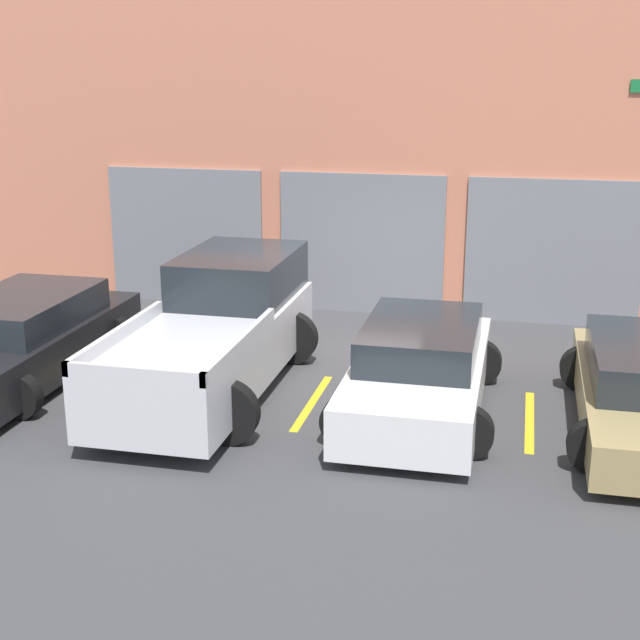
# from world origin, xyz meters

# --- Properties ---
(ground_plane) EXTENTS (28.00, 28.00, 0.00)m
(ground_plane) POSITION_xyz_m (0.00, 0.00, 0.00)
(ground_plane) COLOR #3D3D3F
(shophouse_building) EXTENTS (17.86, 0.68, 5.95)m
(shophouse_building) POSITION_xyz_m (-0.01, 3.29, 2.93)
(shophouse_building) COLOR #D17A5B
(shophouse_building) RESTS_ON ground
(pickup_truck) EXTENTS (2.45, 5.25, 1.84)m
(pickup_truck) POSITION_xyz_m (-1.53, -1.63, 0.86)
(pickup_truck) COLOR silver
(pickup_truck) RESTS_ON ground
(sedan_white) EXTENTS (2.19, 4.39, 1.28)m
(sedan_white) POSITION_xyz_m (1.53, -1.92, 0.61)
(sedan_white) COLOR white
(sedan_white) RESTS_ON ground
(sedan_side) EXTENTS (2.26, 4.74, 1.31)m
(sedan_side) POSITION_xyz_m (-4.60, -1.92, 0.62)
(sedan_side) COLOR black
(sedan_side) RESTS_ON ground
(parking_stripe_left) EXTENTS (0.12, 2.20, 0.01)m
(parking_stripe_left) POSITION_xyz_m (-3.07, -1.95, 0.00)
(parking_stripe_left) COLOR gold
(parking_stripe_left) RESTS_ON ground
(parking_stripe_centre) EXTENTS (0.12, 2.20, 0.01)m
(parking_stripe_centre) POSITION_xyz_m (0.00, -1.95, 0.00)
(parking_stripe_centre) COLOR gold
(parking_stripe_centre) RESTS_ON ground
(parking_stripe_right) EXTENTS (0.12, 2.20, 0.01)m
(parking_stripe_right) POSITION_xyz_m (3.07, -1.95, 0.00)
(parking_stripe_right) COLOR gold
(parking_stripe_right) RESTS_ON ground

